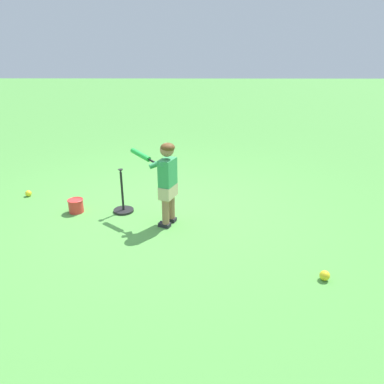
{
  "coord_description": "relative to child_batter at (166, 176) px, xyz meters",
  "views": [
    {
      "loc": [
        4.69,
        0.44,
        2.19
      ],
      "look_at": [
        0.43,
        0.4,
        0.45
      ],
      "focal_mm": 34.46,
      "sensor_mm": 36.0,
      "label": 1
    }
  ],
  "objects": [
    {
      "name": "batting_tee",
      "position": [
        -0.36,
        -0.63,
        -0.55
      ],
      "size": [
        0.28,
        0.28,
        0.62
      ],
      "color": "black",
      "rests_on": "ground"
    },
    {
      "name": "play_ball_far_right",
      "position": [
        1.22,
        1.65,
        -0.6
      ],
      "size": [
        0.1,
        0.1,
        0.1
      ],
      "primitive_type": "sphere",
      "color": "yellow",
      "rests_on": "ground"
    },
    {
      "name": "toy_bucket",
      "position": [
        -0.34,
        -1.28,
        -0.55
      ],
      "size": [
        0.22,
        0.22,
        0.19
      ],
      "color": "red",
      "rests_on": "ground"
    },
    {
      "name": "play_ball_by_bucket",
      "position": [
        -0.89,
        -2.18,
        -0.6
      ],
      "size": [
        0.09,
        0.09,
        0.09
      ],
      "primitive_type": "sphere",
      "color": "yellow",
      "rests_on": "ground"
    },
    {
      "name": "child_batter",
      "position": [
        0.0,
        0.0,
        0.0
      ],
      "size": [
        0.59,
        0.63,
        1.08
      ],
      "color": "#232328",
      "rests_on": "ground"
    },
    {
      "name": "ground_plane",
      "position": [
        -0.41,
        -0.08,
        -0.65
      ],
      "size": [
        40.0,
        40.0,
        0.0
      ],
      "primitive_type": "plane",
      "color": "#519942"
    }
  ]
}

